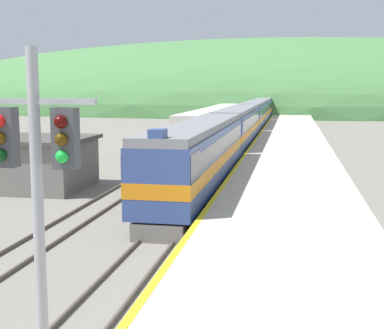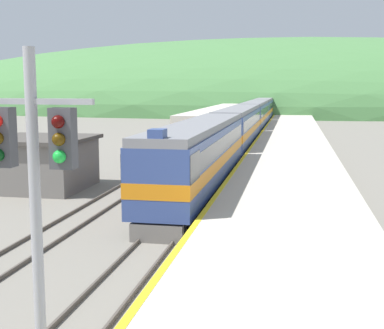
# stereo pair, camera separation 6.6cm
# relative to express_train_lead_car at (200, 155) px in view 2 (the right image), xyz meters

# --- Properties ---
(track_main) EXTENTS (1.52, 180.00, 0.16)m
(track_main) POSITION_rel_express_train_lead_car_xyz_m (0.00, 41.97, -2.26)
(track_main) COLOR #4C443D
(track_main) RESTS_ON ground
(track_siding) EXTENTS (1.52, 180.00, 0.16)m
(track_siding) POSITION_rel_express_train_lead_car_xyz_m (-4.70, 41.97, -2.26)
(track_siding) COLOR #4C443D
(track_siding) RESTS_ON ground
(platform) EXTENTS (7.16, 140.00, 1.05)m
(platform) POSITION_rel_express_train_lead_car_xyz_m (5.20, 21.97, -1.82)
(platform) COLOR #BCB5A5
(platform) RESTS_ON ground
(distant_hills) EXTENTS (237.09, 106.69, 39.53)m
(distant_hills) POSITION_rel_express_train_lead_car_xyz_m (0.00, 125.81, -2.34)
(distant_hills) COLOR #477A42
(distant_hills) RESTS_ON ground
(station_shed) EXTENTS (6.01, 6.17, 3.25)m
(station_shed) POSITION_rel_express_train_lead_car_xyz_m (-10.05, -0.12, -0.70)
(station_shed) COLOR slate
(station_shed) RESTS_ON ground
(express_train_lead_car) EXTENTS (2.88, 21.33, 4.65)m
(express_train_lead_car) POSITION_rel_express_train_lead_car_xyz_m (0.00, 0.00, 0.00)
(express_train_lead_car) COLOR black
(express_train_lead_car) RESTS_ON ground
(carriage_second) EXTENTS (2.87, 22.08, 4.29)m
(carriage_second) POSITION_rel_express_train_lead_car_xyz_m (0.00, 22.82, -0.01)
(carriage_second) COLOR black
(carriage_second) RESTS_ON ground
(carriage_third) EXTENTS (2.87, 22.08, 4.29)m
(carriage_third) POSITION_rel_express_train_lead_car_xyz_m (0.00, 45.78, -0.01)
(carriage_third) COLOR black
(carriage_third) RESTS_ON ground
(carriage_fourth) EXTENTS (2.87, 22.08, 4.29)m
(carriage_fourth) POSITION_rel_express_train_lead_car_xyz_m (0.00, 68.74, -0.01)
(carriage_fourth) COLOR black
(carriage_fourth) RESTS_ON ground
(siding_train) EXTENTS (2.90, 38.84, 3.62)m
(siding_train) POSITION_rel_express_train_lead_car_xyz_m (-4.70, 38.14, -0.47)
(siding_train) COLOR black
(siding_train) RESTS_ON ground
(signal_mast_main) EXTENTS (2.20, 0.42, 6.99)m
(signal_mast_main) POSITION_rel_express_train_lead_car_xyz_m (1.07, -22.54, 2.22)
(signal_mast_main) COLOR #9E9EA3
(signal_mast_main) RESTS_ON ground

